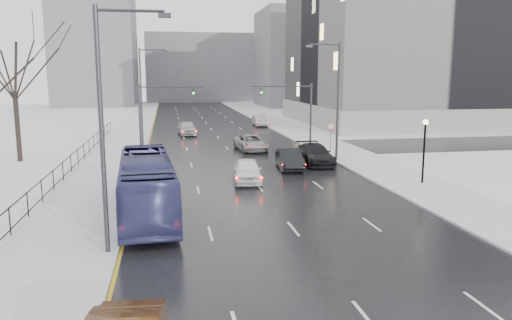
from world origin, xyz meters
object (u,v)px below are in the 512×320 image
streetlight_l_far (143,92)px  sedan_right_distant (260,121)px  mast_signal_right (301,107)px  mast_signal_left (151,109)px  tree_park_e (20,163)px  sedan_center_far (187,128)px  lamppost_r_mid (424,142)px  sedan_right_cross (251,143)px  sedan_center_near (247,170)px  streetlight_l_near (107,120)px  no_uturn_sign (331,129)px  streetlight_r_mid (335,95)px  bus (147,185)px  sedan_right_near (289,159)px  sedan_right_far (315,154)px

streetlight_l_far → sedan_right_distant: (15.37, 17.82, -4.82)m
mast_signal_right → mast_signal_left: (-14.65, 0.00, 0.00)m
tree_park_e → sedan_center_far: bearing=48.6°
sedan_right_distant → mast_signal_left: bearing=-123.0°
lamppost_r_mid → sedan_center_far: bearing=115.3°
sedan_right_cross → mast_signal_right: bearing=4.9°
streetlight_l_far → sedan_right_distant: streetlight_l_far is taller
tree_park_e → sedan_center_near: (17.70, -11.10, 0.84)m
streetlight_l_near → no_uturn_sign: 29.81m
streetlight_r_mid → sedan_center_near: streetlight_r_mid is taller
no_uturn_sign → bus: size_ratio=0.24×
mast_signal_right → sedan_center_near: size_ratio=1.39×
sedan_right_near → sedan_right_cross: 10.15m
no_uturn_sign → sedan_right_near: (-5.70, -7.01, -1.45)m
mast_signal_left → lamppost_r_mid: bearing=-44.5°
streetlight_r_mid → sedan_right_near: 7.32m
mast_signal_left → mast_signal_right: bearing=0.0°
lamppost_r_mid → sedan_center_far: size_ratio=0.85×
streetlight_r_mid → bus: bearing=-136.7°
sedan_center_near → sedan_center_far: (-3.00, 27.76, 0.06)m
mast_signal_right → lamppost_r_mid: bearing=-78.5°
streetlight_l_near → sedan_right_far: bearing=52.6°
streetlight_l_near → sedan_right_near: size_ratio=2.04×
lamppost_r_mid → sedan_right_far: size_ratio=0.75×
mast_signal_left → sedan_right_cross: bearing=-5.8°
tree_park_e → lamppost_r_mid: 32.52m
sedan_center_far → streetlight_l_far: bearing=-122.5°
streetlight_r_mid → sedan_center_near: (-8.67, -7.10, -4.78)m
bus → sedan_right_near: size_ratio=2.33×
tree_park_e → streetlight_l_near: size_ratio=1.35×
sedan_center_near → mast_signal_left: bearing=120.5°
streetlight_l_near → mast_signal_left: bearing=88.3°
tree_park_e → mast_signal_right: size_ratio=2.08×
streetlight_l_near → streetlight_l_far: bearing=90.0°
no_uturn_sign → streetlight_l_near: bearing=-125.9°
bus → sedan_right_near: bus is taller
no_uturn_sign → sedan_center_far: 21.00m
lamppost_r_mid → sedan_center_far: 33.98m
sedan_right_distant → sedan_right_far: bearing=-91.4°
tree_park_e → sedan_right_distant: tree_park_e is taller
sedan_right_distant → lamppost_r_mid: bearing=-83.9°
sedan_center_near → bus: bearing=-125.9°
sedan_right_far → sedan_center_far: 24.00m
streetlight_l_near → sedan_right_cross: size_ratio=1.84×
mast_signal_left → no_uturn_sign: (16.53, -4.00, -1.81)m
streetlight_l_near → sedan_right_far: size_ratio=1.75×
sedan_center_far → sedan_right_distant: 14.08m
mast_signal_left → sedan_right_far: (13.40, -9.34, -3.24)m
tree_park_e → streetlight_l_near: streetlight_l_near is taller
sedan_center_near → streetlight_r_mid: bearing=45.5°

